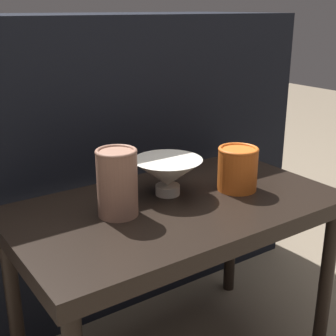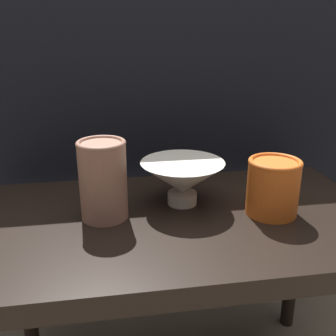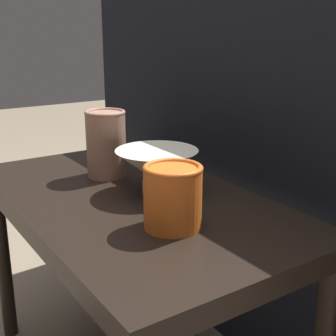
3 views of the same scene
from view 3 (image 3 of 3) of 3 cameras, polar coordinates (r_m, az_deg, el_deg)
name	(u,v)px [view 3 (image 3 of 3)]	position (r m, az deg, el deg)	size (l,w,h in m)	color
table	(132,219)	(0.97, -4.46, -6.27)	(0.78, 0.44, 0.47)	black
couch_backdrop	(307,166)	(1.30, 16.62, 0.29)	(1.38, 0.50, 0.89)	black
bowl	(157,167)	(0.95, -1.36, 0.17)	(0.17, 0.17, 0.09)	silver
vase_textured_left	(106,143)	(1.06, -7.56, 3.06)	(0.09, 0.09, 0.15)	#996B56
vase_colorful_right	(173,195)	(0.79, 0.59, -3.37)	(0.10, 0.10, 0.11)	orange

